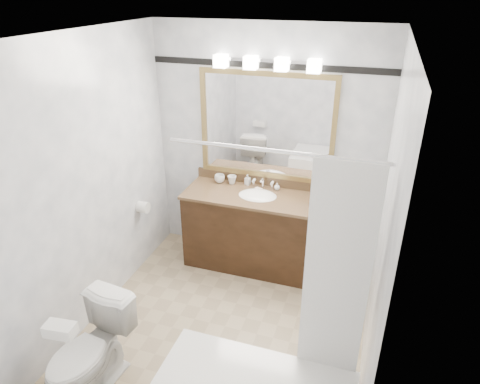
{
  "coord_description": "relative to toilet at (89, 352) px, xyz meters",
  "views": [
    {
      "loc": [
        1.05,
        -2.76,
        2.8
      ],
      "look_at": [
        0.03,
        0.35,
        1.2
      ],
      "focal_mm": 32.0,
      "sensor_mm": 36.0,
      "label": 1
    }
  ],
  "objects": [
    {
      "name": "mirror",
      "position": [
        0.73,
        2.2,
        1.14
      ],
      "size": [
        1.4,
        0.04,
        1.1
      ],
      "color": "olive",
      "rests_on": "room"
    },
    {
      "name": "toilet",
      "position": [
        0.0,
        0.0,
        0.0
      ],
      "size": [
        0.49,
        0.76,
        0.73
      ],
      "primitive_type": "imported",
      "rotation": [
        0.0,
        0.0,
        -0.13
      ],
      "color": "white",
      "rests_on": "ground"
    },
    {
      "name": "cup_right",
      "position": [
        0.38,
        2.13,
        0.53
      ],
      "size": [
        0.11,
        0.11,
        0.09
      ],
      "primitive_type": "imported",
      "rotation": [
        0.0,
        0.0,
        0.13
      ],
      "color": "white",
      "rests_on": "vanity"
    },
    {
      "name": "vanity_light_bar",
      "position": [
        0.73,
        2.15,
        1.77
      ],
      "size": [
        1.02,
        0.14,
        0.12
      ],
      "color": "silver",
      "rests_on": "room"
    },
    {
      "name": "soap_bar",
      "position": [
        0.7,
        2.05,
        0.5
      ],
      "size": [
        0.08,
        0.07,
        0.02
      ],
      "primitive_type": "cube",
      "rotation": [
        0.0,
        0.0,
        -0.39
      ],
      "color": "beige",
      "rests_on": "vanity"
    },
    {
      "name": "room",
      "position": [
        0.73,
        0.92,
        0.89
      ],
      "size": [
        2.42,
        2.62,
        2.52
      ],
      "color": "tan",
      "rests_on": "ground"
    },
    {
      "name": "tissue_box",
      "position": [
        0.0,
        -0.2,
        0.41
      ],
      "size": [
        0.21,
        0.13,
        0.08
      ],
      "primitive_type": "cube",
      "rotation": [
        0.0,
        0.0,
        0.12
      ],
      "color": "white",
      "rests_on": "toilet"
    },
    {
      "name": "soap_bottle_a",
      "position": [
        0.55,
        2.15,
        0.54
      ],
      "size": [
        0.06,
        0.06,
        0.11
      ],
      "primitive_type": "imported",
      "rotation": [
        0.0,
        0.0,
        -0.16
      ],
      "color": "white",
      "rests_on": "vanity"
    },
    {
      "name": "vanity",
      "position": [
        0.73,
        1.94,
        0.08
      ],
      "size": [
        1.53,
        0.58,
        0.97
      ],
      "color": "black",
      "rests_on": "ground"
    },
    {
      "name": "soap_bottle_b",
      "position": [
        0.88,
        2.13,
        0.52
      ],
      "size": [
        0.06,
        0.06,
        0.08
      ],
      "primitive_type": "imported",
      "rotation": [
        0.0,
        0.0,
        0.02
      ],
      "color": "white",
      "rests_on": "vanity"
    },
    {
      "name": "tp_roll",
      "position": [
        -0.41,
        1.58,
        0.34
      ],
      "size": [
        0.11,
        0.12,
        0.12
      ],
      "primitive_type": "cylinder",
      "rotation": [
        0.0,
        1.57,
        0.0
      ],
      "color": "white",
      "rests_on": "room"
    },
    {
      "name": "cup_left",
      "position": [
        0.24,
        2.12,
        0.53
      ],
      "size": [
        0.14,
        0.14,
        0.09
      ],
      "primitive_type": "imported",
      "rotation": [
        0.0,
        0.0,
        -0.29
      ],
      "color": "white",
      "rests_on": "vanity"
    },
    {
      "name": "accent_stripe",
      "position": [
        0.73,
        2.21,
        1.74
      ],
      "size": [
        2.4,
        0.01,
        0.06
      ],
      "primitive_type": "cube",
      "color": "black",
      "rests_on": "room"
    },
    {
      "name": "coffee_maker",
      "position": [
        1.37,
        1.93,
        0.66
      ],
      "size": [
        0.18,
        0.21,
        0.33
      ],
      "rotation": [
        0.0,
        0.0,
        -0.38
      ],
      "color": "black",
      "rests_on": "vanity"
    }
  ]
}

